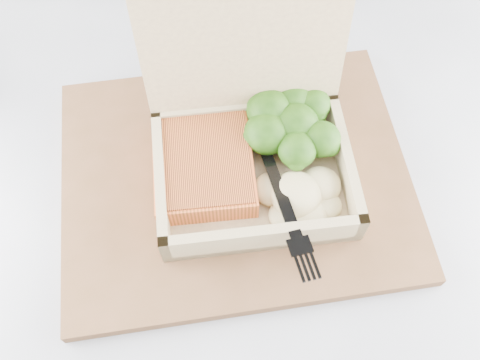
{
  "coord_description": "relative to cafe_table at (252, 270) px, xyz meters",
  "views": [
    {
      "loc": [
        -0.48,
        0.08,
        1.28
      ],
      "look_at": [
        -0.47,
        0.33,
        0.81
      ],
      "focal_mm": 40.0,
      "sensor_mm": 36.0,
      "label": 1
    }
  ],
  "objects": [
    {
      "name": "cafe_table",
      "position": [
        0.0,
        0.0,
        0.0
      ],
      "size": [
        1.11,
        1.11,
        0.76
      ],
      "rotation": [
        0.0,
        0.0,
        0.32
      ],
      "color": "black",
      "rests_on": "floor"
    },
    {
      "name": "serving_tray",
      "position": [
        -0.02,
        0.04,
        0.2
      ],
      "size": [
        0.41,
        0.34,
        0.02
      ],
      "primitive_type": "cube",
      "rotation": [
        0.0,
        0.0,
        0.12
      ],
      "color": "brown",
      "rests_on": "cafe_table"
    },
    {
      "name": "takeout_container",
      "position": [
        -0.0,
        0.06,
        0.26
      ],
      "size": [
        0.22,
        0.2,
        0.19
      ],
      "rotation": [
        0.0,
        0.0,
        0.09
      ],
      "color": "tan",
      "rests_on": "serving_tray"
    },
    {
      "name": "salmon_fillet",
      "position": [
        -0.05,
        0.04,
        0.24
      ],
      "size": [
        0.11,
        0.14,
        0.03
      ],
      "primitive_type": "cube",
      "rotation": [
        0.0,
        0.0,
        0.08
      ],
      "color": "orange",
      "rests_on": "takeout_container"
    },
    {
      "name": "broccoli_pile",
      "position": [
        0.04,
        0.07,
        0.24
      ],
      "size": [
        0.11,
        0.11,
        0.04
      ],
      "primitive_type": null,
      "color": "#366A17",
      "rests_on": "takeout_container"
    },
    {
      "name": "mashed_potatoes",
      "position": [
        0.04,
        -0.0,
        0.24
      ],
      "size": [
        0.09,
        0.08,
        0.03
      ],
      "primitive_type": "ellipsoid",
      "color": "#CEBF85",
      "rests_on": "takeout_container"
    },
    {
      "name": "plastic_fork",
      "position": [
        0.02,
        0.02,
        0.25
      ],
      "size": [
        0.05,
        0.16,
        0.02
      ],
      "rotation": [
        0.0,
        0.0,
        3.36
      ],
      "color": "black",
      "rests_on": "mashed_potatoes"
    },
    {
      "name": "receipt",
      "position": [
        -0.05,
        0.22,
        0.2
      ],
      "size": [
        0.1,
        0.15,
        0.0
      ],
      "primitive_type": "cube",
      "rotation": [
        0.0,
        0.0,
        -0.14
      ],
      "color": "white",
      "rests_on": "cafe_table"
    }
  ]
}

